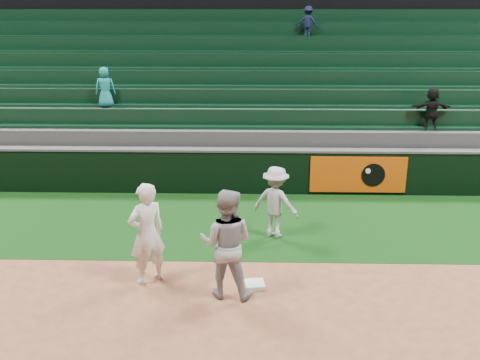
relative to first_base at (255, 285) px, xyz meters
The scene contains 8 objects.
ground 0.21m from the first_base, 156.56° to the left, with size 70.00×70.00×0.00m, color brown.
foul_grass 3.09m from the first_base, 93.54° to the left, with size 36.00×4.20×0.01m, color black.
first_base is the anchor object (origin of this frame).
first_baseman 2.20m from the first_base, behind, with size 0.71×0.47×1.95m, color silver.
baserunner 1.12m from the first_base, 150.22° to the right, with size 0.97×0.76×1.99m, color #91949B.
base_coach 2.46m from the first_base, 78.72° to the left, with size 1.05×0.60×1.62m, color #A7AAB5.
field_wall 5.32m from the first_base, 91.79° to the left, with size 36.00×0.45×1.25m.
stadium_seating 9.21m from the first_base, 91.23° to the left, with size 36.00×5.95×4.96m.
Camera 1 is at (0.14, -8.89, 4.94)m, focal length 40.00 mm.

